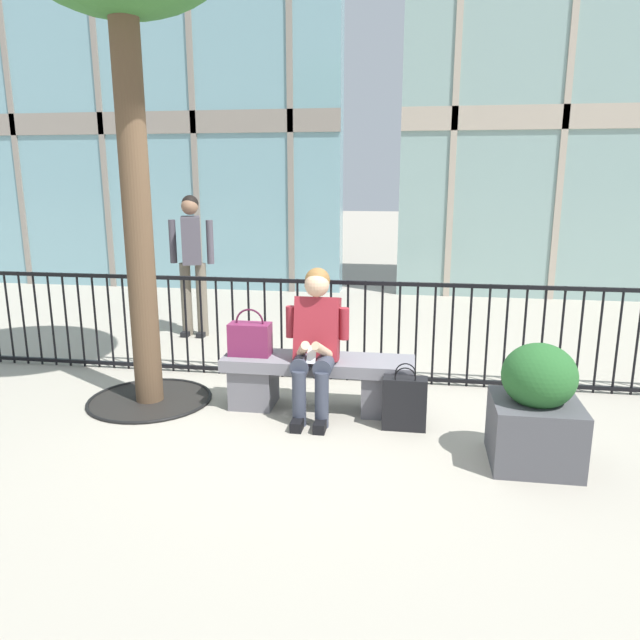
{
  "coord_description": "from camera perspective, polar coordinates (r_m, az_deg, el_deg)",
  "views": [
    {
      "loc": [
        0.77,
        -4.75,
        1.92
      ],
      "look_at": [
        0.0,
        0.1,
        0.75
      ],
      "focal_mm": 33.79,
      "sensor_mm": 36.0,
      "label": 1
    }
  ],
  "objects": [
    {
      "name": "ground_plane",
      "position": [
        5.18,
        -0.18,
        -8.34
      ],
      "size": [
        60.0,
        60.0,
        0.0
      ],
      "primitive_type": "plane",
      "color": "#A8A091"
    },
    {
      "name": "stone_bench",
      "position": [
        5.09,
        -0.18,
        -5.51
      ],
      "size": [
        1.6,
        0.44,
        0.45
      ],
      "color": "slate",
      "rests_on": "ground"
    },
    {
      "name": "seated_person_with_phone",
      "position": [
        4.86,
        -0.42,
        -1.76
      ],
      "size": [
        0.52,
        0.66,
        1.21
      ],
      "color": "#383D4C",
      "rests_on": "ground"
    },
    {
      "name": "handbag_on_bench",
      "position": [
        5.11,
        -6.64,
        -1.74
      ],
      "size": [
        0.35,
        0.18,
        0.4
      ],
      "color": "#7A234C",
      "rests_on": "stone_bench"
    },
    {
      "name": "shopping_bag",
      "position": [
        4.76,
        8.0,
        -7.75
      ],
      "size": [
        0.34,
        0.16,
        0.52
      ],
      "color": "black",
      "rests_on": "ground"
    },
    {
      "name": "bystander_at_railing",
      "position": [
        7.47,
        -12.03,
        6.04
      ],
      "size": [
        0.55,
        0.43,
        1.71
      ],
      "color": "#6B6051",
      "rests_on": "ground"
    },
    {
      "name": "plaza_railing",
      "position": [
        5.75,
        1.04,
        -0.93
      ],
      "size": [
        8.09,
        0.04,
        0.98
      ],
      "color": "black",
      "rests_on": "ground"
    },
    {
      "name": "planter",
      "position": [
        4.36,
        19.79,
        -7.96
      ],
      "size": [
        0.58,
        0.58,
        0.85
      ],
      "color": "#4C4C51",
      "rests_on": "ground"
    },
    {
      "name": "building_facade_left",
      "position": [
        12.17,
        -23.96,
        24.66
      ],
      "size": [
        9.82,
        0.43,
        9.0
      ],
      "color": "#729EA8",
      "rests_on": "ground"
    }
  ]
}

